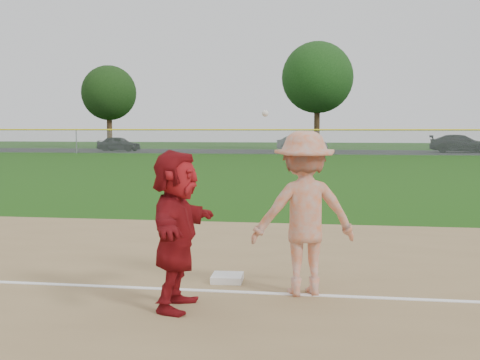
# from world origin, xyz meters

# --- Properties ---
(ground) EXTENTS (160.00, 160.00, 0.00)m
(ground) POSITION_xyz_m (0.00, 0.00, 0.00)
(ground) COLOR #19450D
(ground) RESTS_ON ground
(foul_line) EXTENTS (60.00, 0.10, 0.01)m
(foul_line) POSITION_xyz_m (0.00, -0.80, 0.03)
(foul_line) COLOR white
(foul_line) RESTS_ON infield_dirt
(parking_asphalt) EXTENTS (120.00, 10.00, 0.01)m
(parking_asphalt) POSITION_xyz_m (0.00, 46.00, 0.01)
(parking_asphalt) COLOR black
(parking_asphalt) RESTS_ON ground
(first_base) EXTENTS (0.45, 0.45, 0.10)m
(first_base) POSITION_xyz_m (0.09, -0.26, 0.07)
(first_base) COLOR white
(first_base) RESTS_ON infield_dirt
(base_runner) EXTENTS (0.60, 1.77, 1.90)m
(base_runner) POSITION_xyz_m (-0.29, -1.59, 0.97)
(base_runner) COLOR maroon
(base_runner) RESTS_ON infield_dirt
(car_left) EXTENTS (4.15, 2.08, 1.36)m
(car_left) POSITION_xyz_m (-17.96, 44.73, 0.69)
(car_left) COLOR black
(car_left) RESTS_ON parking_asphalt
(car_mid) EXTENTS (4.66, 3.27, 1.46)m
(car_mid) POSITION_xyz_m (-1.17, 45.95, 0.74)
(car_mid) COLOR #5B5E63
(car_mid) RESTS_ON parking_asphalt
(car_right) EXTENTS (5.63, 2.97, 1.55)m
(car_right) POSITION_xyz_m (12.60, 46.11, 0.79)
(car_right) COLOR black
(car_right) RESTS_ON parking_asphalt
(first_base_play) EXTENTS (1.53, 1.15, 2.39)m
(first_base_play) POSITION_xyz_m (1.18, -0.72, 1.08)
(first_base_play) COLOR #ABABAE
(first_base_play) RESTS_ON infield_dirt
(outfield_fence) EXTENTS (110.00, 0.12, 110.00)m
(outfield_fence) POSITION_xyz_m (0.00, 40.00, 1.96)
(outfield_fence) COLOR #999EA0
(outfield_fence) RESTS_ON ground
(tree_1) EXTENTS (5.80, 5.80, 8.75)m
(tree_1) POSITION_xyz_m (-22.00, 53.00, 5.83)
(tree_1) COLOR #3C2715
(tree_1) RESTS_ON ground
(tree_2) EXTENTS (7.00, 7.00, 10.58)m
(tree_2) POSITION_xyz_m (0.00, 51.50, 7.06)
(tree_2) COLOR #312312
(tree_2) RESTS_ON ground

